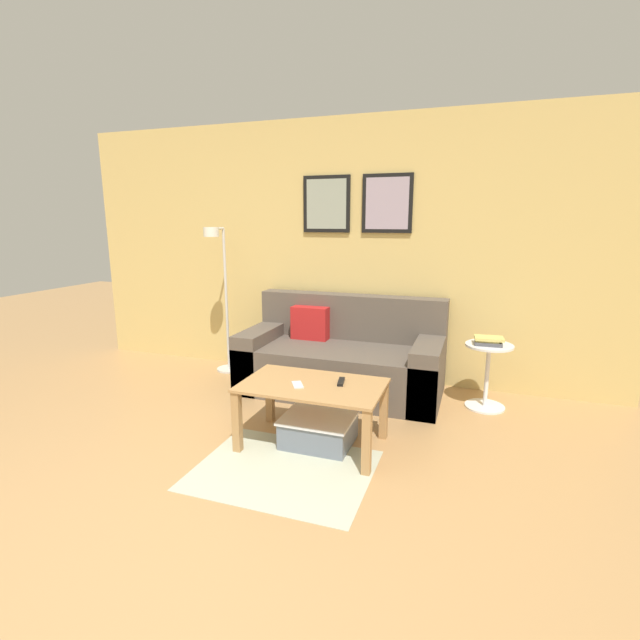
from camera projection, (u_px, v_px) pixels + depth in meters
name	position (u px, v px, depth m)	size (l,w,h in m)	color
ground_plane	(140.00, 562.00, 2.20)	(16.00, 16.00, 0.00)	tan
wall_back	(332.00, 251.00, 4.66)	(5.60, 0.09, 2.55)	#D6B76B
area_rug	(284.00, 470.00, 3.00)	(1.13, 0.90, 0.01)	#B2B79E
couch	(342.00, 359.00, 4.36)	(1.84, 0.88, 0.87)	brown
coffee_table	(313.00, 395.00, 3.27)	(1.00, 0.61, 0.46)	#AD7F4C
storage_bin	(319.00, 429.00, 3.35)	(0.51, 0.44, 0.21)	slate
floor_lamp	(221.00, 291.00, 4.73)	(0.26, 0.43, 1.52)	silver
side_table	(487.00, 370.00, 3.94)	(0.39, 0.39, 0.56)	white
book_stack	(488.00, 341.00, 3.88)	(0.24, 0.18, 0.07)	#4C4C51
remote_control	(341.00, 382.00, 3.27)	(0.04, 0.15, 0.02)	black
cell_phone	(297.00, 385.00, 3.23)	(0.07, 0.14, 0.01)	silver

